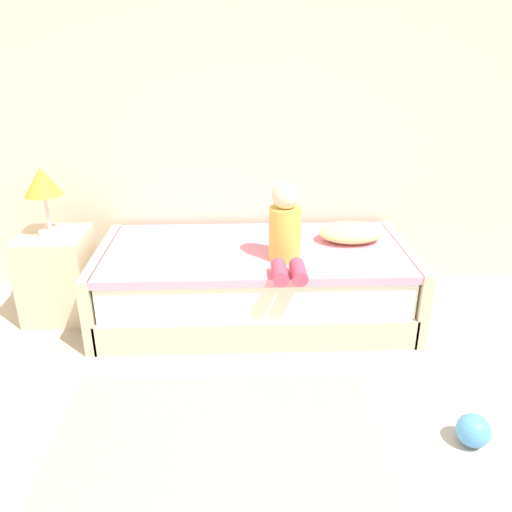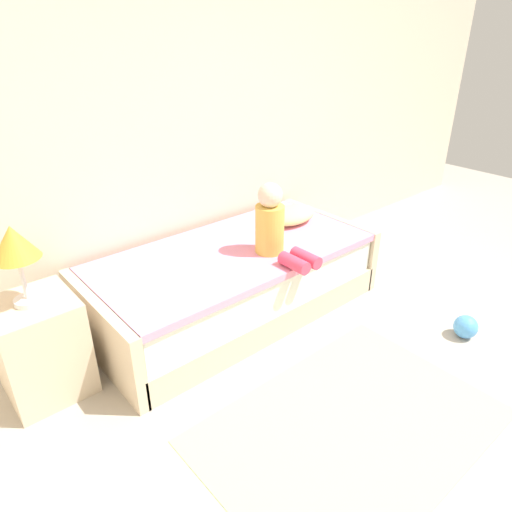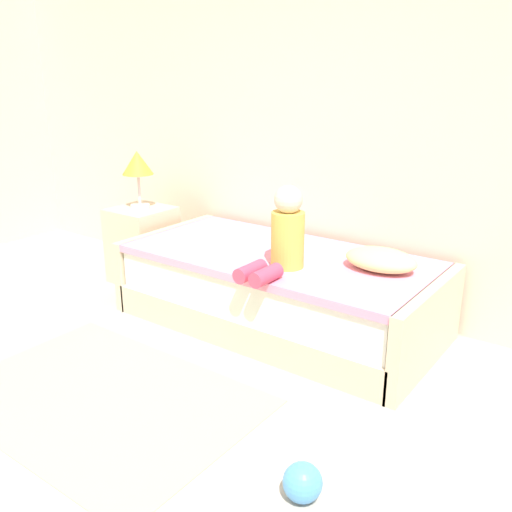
% 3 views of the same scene
% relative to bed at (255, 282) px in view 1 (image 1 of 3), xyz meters
% --- Properties ---
extents(wall_rear, '(7.20, 0.10, 2.90)m').
position_rel_bed_xyz_m(wall_rear, '(0.34, 0.60, 1.20)').
color(wall_rear, beige).
rests_on(wall_rear, ground).
extents(bed, '(2.11, 1.00, 0.50)m').
position_rel_bed_xyz_m(bed, '(0.00, 0.00, 0.00)').
color(bed, beige).
rests_on(bed, ground).
extents(nightstand, '(0.44, 0.44, 0.60)m').
position_rel_bed_xyz_m(nightstand, '(-1.35, 0.05, 0.05)').
color(nightstand, beige).
rests_on(nightstand, ground).
extents(table_lamp, '(0.24, 0.24, 0.45)m').
position_rel_bed_xyz_m(table_lamp, '(-1.35, 0.05, 0.69)').
color(table_lamp, silver).
rests_on(table_lamp, nightstand).
extents(child_figure, '(0.20, 0.51, 0.50)m').
position_rel_bed_xyz_m(child_figure, '(0.18, -0.23, 0.46)').
color(child_figure, gold).
rests_on(child_figure, bed).
extents(pillow, '(0.44, 0.30, 0.13)m').
position_rel_bed_xyz_m(pillow, '(0.67, 0.10, 0.32)').
color(pillow, '#F2E58C').
rests_on(pillow, bed).
extents(toy_ball, '(0.16, 0.16, 0.16)m').
position_rel_bed_xyz_m(toy_ball, '(1.00, -1.30, -0.17)').
color(toy_ball, '#4C99E5').
rests_on(toy_ball, ground).
extents(area_rug, '(1.60, 1.10, 0.01)m').
position_rel_bed_xyz_m(area_rug, '(-0.23, -1.30, -0.24)').
color(area_rug, '#B2D189').
rests_on(area_rug, ground).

